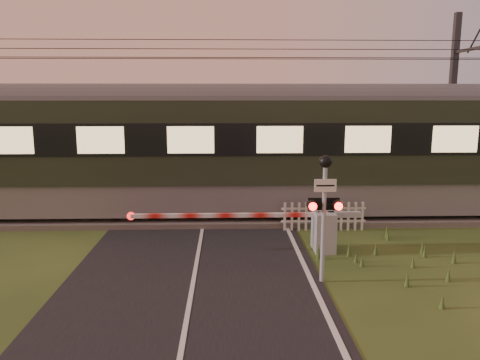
{
  "coord_description": "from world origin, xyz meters",
  "views": [
    {
      "loc": [
        0.78,
        -9.75,
        4.29
      ],
      "look_at": [
        1.17,
        3.2,
        1.92
      ],
      "focal_mm": 35.0,
      "sensor_mm": 36.0,
      "label": 1
    }
  ],
  "objects_px": {
    "boom_gate": "(314,229)",
    "catenary_mast": "(452,106)",
    "crossing_signal": "(324,196)",
    "picket_fence": "(324,216)"
  },
  "relations": [
    {
      "from": "crossing_signal",
      "to": "catenary_mast",
      "type": "relative_size",
      "value": 0.4
    },
    {
      "from": "boom_gate",
      "to": "catenary_mast",
      "type": "xyz_separation_m",
      "value": [
        6.53,
        6.03,
        3.22
      ]
    },
    {
      "from": "picket_fence",
      "to": "catenary_mast",
      "type": "height_order",
      "value": "catenary_mast"
    },
    {
      "from": "boom_gate",
      "to": "crossing_signal",
      "type": "height_order",
      "value": "crossing_signal"
    },
    {
      "from": "crossing_signal",
      "to": "picket_fence",
      "type": "relative_size",
      "value": 1.1
    },
    {
      "from": "crossing_signal",
      "to": "picket_fence",
      "type": "bearing_deg",
      "value": 77.85
    },
    {
      "from": "crossing_signal",
      "to": "picket_fence",
      "type": "height_order",
      "value": "crossing_signal"
    },
    {
      "from": "crossing_signal",
      "to": "catenary_mast",
      "type": "distance_m",
      "value": 10.82
    },
    {
      "from": "boom_gate",
      "to": "picket_fence",
      "type": "bearing_deg",
      "value": 70.5
    },
    {
      "from": "crossing_signal",
      "to": "picket_fence",
      "type": "xyz_separation_m",
      "value": [
        0.89,
        4.14,
        -1.58
      ]
    }
  ]
}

